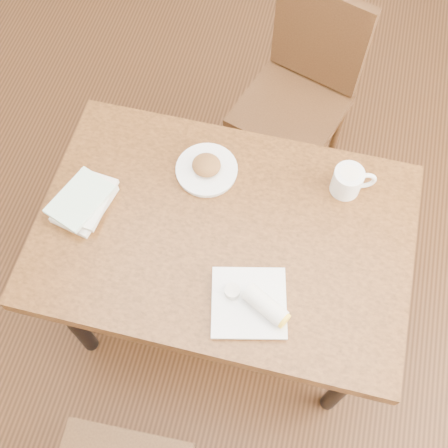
% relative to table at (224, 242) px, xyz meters
% --- Properties ---
extents(ground, '(4.00, 5.00, 0.01)m').
position_rel_table_xyz_m(ground, '(0.00, 0.00, -0.67)').
color(ground, '#472814').
rests_on(ground, ground).
extents(room_walls, '(4.02, 5.02, 2.80)m').
position_rel_table_xyz_m(room_walls, '(0.00, 0.00, 0.96)').
color(room_walls, silver).
rests_on(room_walls, ground).
extents(table, '(1.23, 0.82, 0.75)m').
position_rel_table_xyz_m(table, '(0.00, 0.00, 0.00)').
color(table, brown).
rests_on(table, ground).
extents(chair_far, '(0.53, 0.53, 0.95)m').
position_rel_table_xyz_m(chair_far, '(0.13, 0.84, -0.12)').
color(chair_far, '#462A14').
rests_on(chair_far, ground).
extents(plate_scone, '(0.21, 0.21, 0.07)m').
position_rel_table_xyz_m(plate_scone, '(-0.11, 0.21, 0.10)').
color(plate_scone, white).
rests_on(plate_scone, table).
extents(coffee_mug, '(0.15, 0.10, 0.10)m').
position_rel_table_xyz_m(coffee_mug, '(0.36, 0.25, 0.14)').
color(coffee_mug, white).
rests_on(coffee_mug, table).
extents(plate_burrito, '(0.27, 0.27, 0.08)m').
position_rel_table_xyz_m(plate_burrito, '(0.15, -0.23, 0.11)').
color(plate_burrito, white).
rests_on(plate_burrito, table).
extents(book_stack, '(0.20, 0.24, 0.06)m').
position_rel_table_xyz_m(book_stack, '(-0.47, -0.02, 0.11)').
color(book_stack, white).
rests_on(book_stack, table).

